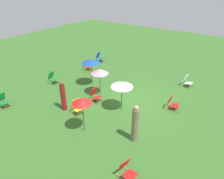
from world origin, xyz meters
TOP-DOWN VIEW (x-y plane):
  - ground_plane at (0.00, 0.00)m, footprint 40.00×40.00m
  - deckchair_0 at (4.07, -2.12)m, footprint 0.61×0.84m
  - deckchair_1 at (2.30, 5.24)m, footprint 0.63×0.84m
  - deckchair_2 at (-2.48, 1.78)m, footprint 0.66×0.86m
  - deckchair_3 at (-0.94, 1.76)m, footprint 0.54×0.80m
  - deckchair_4 at (-4.47, -2.59)m, footprint 0.66×0.86m
  - deckchair_5 at (4.37, 5.60)m, footprint 0.53×0.79m
  - deckchair_6 at (-0.82, 5.66)m, footprint 0.57×0.81m
  - deckchair_7 at (-4.46, 5.65)m, footprint 0.50×0.78m
  - deckchair_8 at (0.82, -2.32)m, footprint 0.60×0.83m
  - umbrella_0 at (0.52, 3.24)m, footprint 1.22×1.22m
  - umbrella_1 at (-0.85, -0.03)m, footprint 1.18×1.18m
  - umbrella_2 at (-0.21, 1.96)m, footprint 1.05×1.05m
  - umbrella_3 at (-3.38, 0.46)m, footprint 0.92×0.92m
  - person_0 at (-2.57, -1.84)m, footprint 0.42×0.42m
  - person_1 at (-2.67, 2.57)m, footprint 0.33×0.33m

SIDE VIEW (x-z plane):
  - ground_plane at x=0.00m, z-range 0.00..0.00m
  - deckchair_0 at x=4.07m, z-range -0.05..0.79m
  - deckchair_1 at x=2.30m, z-range -0.05..0.79m
  - deckchair_2 at x=-2.48m, z-range -0.05..0.79m
  - deckchair_3 at x=-0.94m, z-range -0.05..0.79m
  - deckchair_4 at x=-4.47m, z-range -0.05..0.79m
  - deckchair_5 at x=4.37m, z-range -0.05..0.79m
  - deckchair_6 at x=-0.82m, z-range -0.05..0.79m
  - deckchair_7 at x=-4.46m, z-range -0.05..0.79m
  - deckchair_8 at x=0.82m, z-range -0.05..0.79m
  - person_1 at x=-2.67m, z-range -0.03..1.72m
  - person_0 at x=-2.57m, z-range -0.05..1.81m
  - umbrella_1 at x=-0.85m, z-range 0.72..2.37m
  - umbrella_2 at x=-0.21m, z-range 0.72..2.46m
  - umbrella_3 at x=-3.38m, z-range 0.77..2.62m
  - umbrella_0 at x=0.52m, z-range 0.80..2.67m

